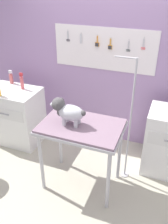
# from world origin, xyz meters

# --- Properties ---
(ground) EXTENTS (4.40, 4.00, 0.04)m
(ground) POSITION_xyz_m (0.00, 0.00, -0.02)
(ground) COLOR #B5B29B
(rear_wall_panel) EXTENTS (4.00, 0.11, 2.30)m
(rear_wall_panel) POSITION_xyz_m (0.00, 1.28, 1.16)
(rear_wall_panel) COLOR #A482B2
(rear_wall_panel) RESTS_ON ground
(grooming_table) EXTENTS (0.96, 0.64, 0.91)m
(grooming_table) POSITION_xyz_m (0.07, 0.12, 0.81)
(grooming_table) COLOR #B7B7BC
(grooming_table) RESTS_ON ground
(grooming_arm) EXTENTS (0.30, 0.11, 1.65)m
(grooming_arm) POSITION_xyz_m (0.56, 0.46, 0.77)
(grooming_arm) COLOR #B7B7BC
(grooming_arm) RESTS_ON ground
(dog) EXTENTS (0.43, 0.20, 0.31)m
(dog) POSITION_xyz_m (-0.09, 0.09, 1.07)
(dog) COLOR silver
(dog) RESTS_ON grooming_table
(counter_left) EXTENTS (0.80, 0.58, 0.89)m
(counter_left) POSITION_xyz_m (-1.27, 0.66, 0.44)
(counter_left) COLOR white
(counter_left) RESTS_ON ground
(pump_bottle_white) EXTENTS (0.05, 0.05, 0.26)m
(pump_bottle_white) POSITION_xyz_m (-1.13, 0.76, 1.00)
(pump_bottle_white) COLOR #CE575E
(pump_bottle_white) RESTS_ON counter_left
(detangler_spray) EXTENTS (0.06, 0.06, 0.21)m
(detangler_spray) POSITION_xyz_m (-1.42, 0.89, 0.98)
(detangler_spray) COLOR #CD6061
(detangler_spray) RESTS_ON counter_left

